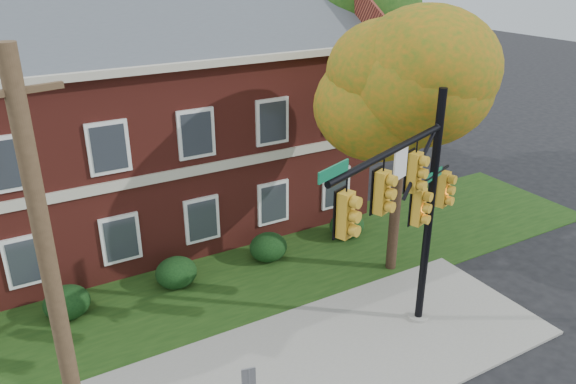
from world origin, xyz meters
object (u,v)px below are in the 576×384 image
hedge_center (176,273)px  tree_near_right (414,83)px  hedge_right (268,247)px  apartment_building (119,107)px  hedge_left (67,303)px  hedge_far_right (347,225)px  utility_pole (57,309)px  tree_right_rear (353,5)px  traffic_signal (411,201)px

hedge_center → tree_near_right: (7.22, -2.83, 6.14)m
hedge_center → hedge_right: bearing=0.0°
apartment_building → hedge_center: (0.00, -5.25, -4.46)m
apartment_building → hedge_right: size_ratio=13.43×
hedge_left → hedge_far_right: same height
apartment_building → utility_pole: size_ratio=2.03×
apartment_building → utility_pole: (-4.25, -12.04, -0.30)m
tree_right_rear → traffic_signal: (-6.78, -12.11, -3.65)m
tree_right_rear → utility_pole: (-15.57, -12.90, -3.43)m
hedge_right → tree_right_rear: bearing=38.0°
hedge_center → hedge_far_right: size_ratio=1.00×
apartment_building → tree_right_rear: 11.77m
hedge_far_right → apartment_building: bearing=143.1°
hedge_center → hedge_far_right: 7.00m
hedge_right → utility_pole: utility_pole is taller
hedge_left → traffic_signal: size_ratio=0.19×
hedge_left → hedge_right: same height
hedge_center → tree_right_rear: (11.31, 6.11, 7.60)m
apartment_building → tree_near_right: 10.97m
hedge_left → utility_pole: bearing=-96.3°
hedge_far_right → tree_near_right: (0.22, -2.83, 6.14)m
traffic_signal → hedge_far_right: bearing=46.4°
traffic_signal → utility_pole: 8.83m
hedge_center → traffic_signal: bearing=-52.9°
hedge_left → traffic_signal: (8.04, -6.00, 3.95)m
hedge_center → hedge_far_right: same height
hedge_left → utility_pole: (-0.75, -6.79, 4.17)m
hedge_far_right → utility_pole: bearing=-148.9°
apartment_building → hedge_right: 7.73m
hedge_center → hedge_far_right: bearing=0.0°
tree_right_rear → apartment_building: bearing=-175.7°
apartment_building → hedge_far_right: apartment_building is taller
apartment_building → hedge_center: apartment_building is taller
traffic_signal → hedge_center: bearing=105.8°
hedge_left → hedge_far_right: size_ratio=1.00×
hedge_center → tree_near_right: 9.90m
tree_near_right → traffic_signal: tree_near_right is taller
utility_pole → apartment_building: bearing=58.2°
apartment_building → hedge_far_right: bearing=-36.9°
hedge_center → hedge_right: 3.50m
apartment_building → utility_pole: apartment_building is taller
hedge_left → tree_near_right: (10.72, -2.83, 6.14)m
traffic_signal → tree_near_right: bearing=28.3°
traffic_signal → hedge_left: bearing=121.9°
hedge_far_right → tree_right_rear: size_ratio=0.13×
hedge_right → traffic_signal: bearing=-80.2°
apartment_building → hedge_far_right: (7.00, -5.25, -4.46)m
hedge_center → traffic_signal: (4.54, -6.00, 3.95)m
hedge_left → tree_near_right: 12.68m
hedge_center → hedge_left: bearing=180.0°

